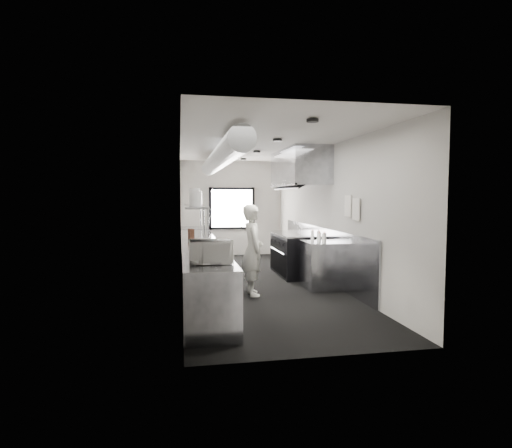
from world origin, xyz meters
name	(u,v)px	position (x,y,z in m)	size (l,w,h in m)	color
floor	(256,283)	(0.00, 0.00, 0.00)	(3.00, 8.00, 0.01)	black
ceiling	(256,145)	(0.00, 0.00, 2.80)	(3.00, 8.00, 0.01)	beige
wall_back	(232,208)	(0.00, 4.00, 1.40)	(3.00, 0.02, 2.80)	beige
wall_front	(323,232)	(0.00, -4.00, 1.40)	(3.00, 0.02, 2.80)	beige
wall_left	(181,215)	(-1.50, 0.00, 1.40)	(0.02, 8.00, 2.80)	beige
wall_right	(326,214)	(1.50, 0.00, 1.40)	(0.02, 8.00, 2.80)	beige
wall_cladding	(320,252)	(1.48, 0.30, 0.55)	(0.03, 5.50, 1.10)	gray
hvac_duct	(219,159)	(-0.70, 0.40, 2.55)	(0.40, 0.40, 6.40)	#9CA0A4
service_window	(232,208)	(0.00, 3.96, 1.40)	(1.36, 0.05, 1.25)	white
exhaust_hood	(299,168)	(1.10, 0.70, 2.39)	(0.81, 2.20, 0.88)	gray
prep_counter	(201,267)	(-1.15, -0.50, 0.45)	(0.70, 6.00, 0.90)	gray
pass_shelf	(195,207)	(-1.19, 1.00, 1.54)	(0.45, 3.00, 0.68)	gray
range	(296,254)	(1.04, 0.70, 0.47)	(0.88, 1.60, 0.94)	black
bottle_station	(321,265)	(1.15, -0.70, 0.45)	(0.65, 0.80, 0.90)	gray
far_work_table	(194,244)	(-1.15, 3.20, 0.45)	(0.70, 1.20, 0.90)	gray
notice_sheet_a	(348,206)	(1.47, -1.20, 1.60)	(0.02, 0.28, 0.38)	white
notice_sheet_b	(356,209)	(1.47, -1.55, 1.55)	(0.02, 0.28, 0.38)	white
line_cook	(253,250)	(-0.25, -1.02, 0.81)	(0.59, 0.39, 1.63)	silver
microwave	(211,252)	(-1.13, -2.86, 1.05)	(0.51, 0.39, 0.31)	white
deli_tub_a	(201,259)	(-1.25, -2.80, 0.95)	(0.14, 0.14, 0.10)	#B7BFB0
deli_tub_b	(195,257)	(-1.32, -2.58, 0.95)	(0.13, 0.13, 0.09)	#B7BFB0
newspaper	(213,250)	(-1.00, -1.60, 0.91)	(0.36, 0.44, 0.01)	silver
small_plate	(211,250)	(-1.04, -1.60, 0.91)	(0.19, 0.19, 0.02)	white
pastry	(211,247)	(-1.04, -1.60, 0.96)	(0.09, 0.09, 0.09)	tan
cutting_board	(205,242)	(-1.05, -0.38, 0.91)	(0.48, 0.64, 0.02)	silver
knife_block	(191,234)	(-1.30, 0.20, 1.01)	(0.09, 0.19, 0.21)	#4F2B1B
plate_stack_a	(196,199)	(-1.21, 0.24, 1.72)	(0.26, 0.26, 0.30)	white
plate_stack_b	(195,199)	(-1.21, 0.63, 1.72)	(0.23, 0.23, 0.29)	white
plate_stack_c	(195,198)	(-1.19, 1.09, 1.73)	(0.23, 0.23, 0.33)	white
plate_stack_d	(195,196)	(-1.17, 1.61, 1.76)	(0.25, 0.25, 0.38)	white
squeeze_bottle_a	(325,238)	(1.12, -0.95, 1.00)	(0.06, 0.06, 0.19)	silver
squeeze_bottle_b	(323,238)	(1.13, -0.86, 0.99)	(0.06, 0.06, 0.17)	silver
squeeze_bottle_c	(320,237)	(1.12, -0.68, 0.99)	(0.06, 0.06, 0.18)	silver
squeeze_bottle_d	(319,236)	(1.13, -0.58, 1.00)	(0.06, 0.06, 0.19)	silver
squeeze_bottle_e	(312,235)	(1.06, -0.41, 1.00)	(0.06, 0.06, 0.19)	silver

